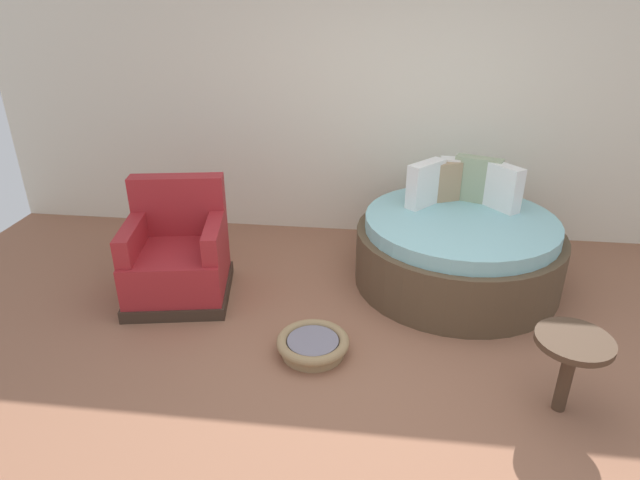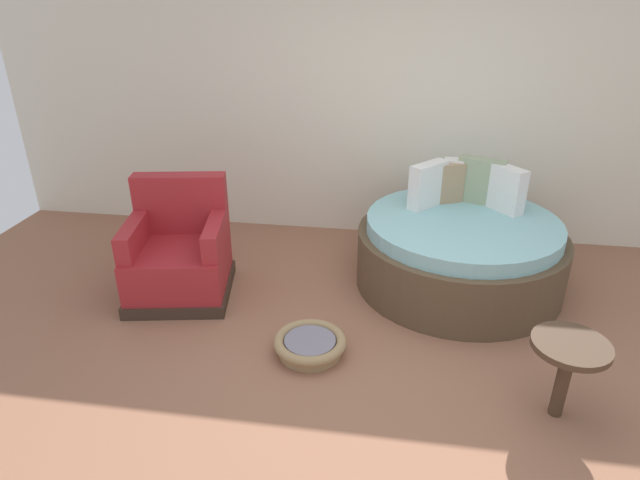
% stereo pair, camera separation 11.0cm
% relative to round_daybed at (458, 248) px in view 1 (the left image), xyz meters
% --- Properties ---
extents(ground_plane, '(8.00, 8.00, 0.02)m').
position_rel_round_daybed_xyz_m(ground_plane, '(-0.59, -1.31, -0.33)').
color(ground_plane, '#936047').
extents(back_wall, '(8.00, 0.12, 2.96)m').
position_rel_round_daybed_xyz_m(back_wall, '(-0.59, 1.03, 1.16)').
color(back_wall, silver).
rests_on(back_wall, ground_plane).
extents(round_daybed, '(1.72, 1.72, 1.00)m').
position_rel_round_daybed_xyz_m(round_daybed, '(0.00, 0.00, 0.00)').
color(round_daybed, brown).
rests_on(round_daybed, ground_plane).
extents(red_armchair, '(0.93, 0.93, 0.94)m').
position_rel_round_daybed_xyz_m(red_armchair, '(-2.29, -0.48, 0.01)').
color(red_armchair, '#38281E').
rests_on(red_armchair, ground_plane).
extents(pet_basket, '(0.51, 0.51, 0.13)m').
position_rel_round_daybed_xyz_m(pet_basket, '(-1.09, -1.16, -0.25)').
color(pet_basket, '#9E7F56').
rests_on(pet_basket, ground_plane).
extents(side_table, '(0.44, 0.44, 0.52)m').
position_rel_round_daybed_xyz_m(side_table, '(0.47, -1.52, 0.11)').
color(side_table, '#473323').
rests_on(side_table, ground_plane).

